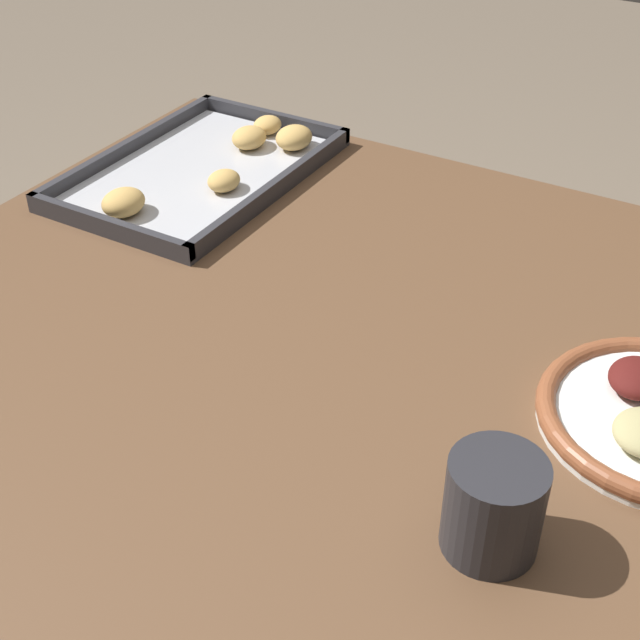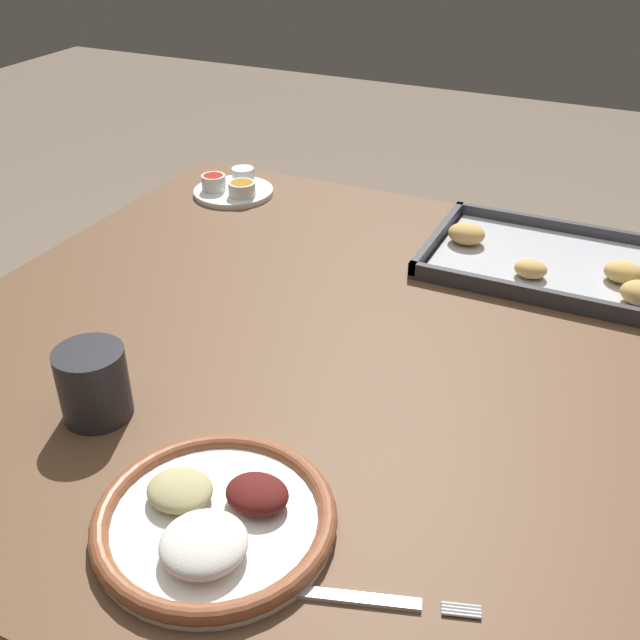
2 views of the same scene
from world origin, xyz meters
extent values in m
cube|color=brown|center=(0.00, 0.00, 0.70)|extent=(1.03, 1.08, 0.03)
cylinder|color=brown|center=(-0.46, 0.49, 0.34)|extent=(0.06, 0.06, 0.68)
cylinder|color=brown|center=(0.46, 0.49, 0.34)|extent=(0.06, 0.06, 0.68)
cylinder|color=white|center=(0.07, -0.36, 0.72)|extent=(0.24, 0.24, 0.01)
torus|color=brown|center=(0.07, -0.36, 0.73)|extent=(0.25, 0.25, 0.02)
ellipsoid|color=silver|center=(0.09, -0.40, 0.74)|extent=(0.08, 0.08, 0.03)
ellipsoid|color=#511614|center=(0.10, -0.32, 0.74)|extent=(0.07, 0.06, 0.03)
ellipsoid|color=tan|center=(0.03, -0.35, 0.74)|extent=(0.07, 0.06, 0.02)
cube|color=silver|center=(0.23, -0.38, 0.72)|extent=(0.14, 0.05, 0.00)
cylinder|color=silver|center=(0.33, -0.35, 0.72)|extent=(0.03, 0.01, 0.00)
cylinder|color=silver|center=(0.33, -0.35, 0.72)|extent=(0.03, 0.01, 0.00)
cylinder|color=silver|center=(0.32, -0.35, 0.72)|extent=(0.03, 0.01, 0.00)
cylinder|color=silver|center=(0.32, -0.34, 0.72)|extent=(0.03, 0.01, 0.00)
cylinder|color=white|center=(-0.36, 0.40, 0.72)|extent=(0.16, 0.16, 0.01)
cylinder|color=silver|center=(-0.39, 0.38, 0.74)|extent=(0.05, 0.05, 0.03)
cylinder|color=#B22819|center=(-0.39, 0.38, 0.75)|extent=(0.04, 0.04, 0.01)
cylinder|color=silver|center=(-0.32, 0.38, 0.74)|extent=(0.05, 0.05, 0.03)
cylinder|color=#C67F23|center=(-0.32, 0.38, 0.75)|extent=(0.04, 0.04, 0.01)
cylinder|color=silver|center=(-0.35, 0.44, 0.74)|extent=(0.04, 0.04, 0.03)
cylinder|color=#51992D|center=(-0.35, 0.44, 0.75)|extent=(0.04, 0.04, 0.01)
cube|color=#333338|center=(0.28, 0.35, 0.72)|extent=(0.41, 0.27, 0.01)
cube|color=silver|center=(0.28, 0.35, 0.72)|extent=(0.38, 0.25, 0.00)
cube|color=#333338|center=(0.28, 0.22, 0.73)|extent=(0.41, 0.01, 0.02)
cube|color=#333338|center=(0.28, 0.48, 0.73)|extent=(0.41, 0.01, 0.02)
cube|color=#333338|center=(0.08, 0.35, 0.73)|extent=(0.01, 0.27, 0.02)
ellipsoid|color=tan|center=(0.38, 0.34, 0.74)|extent=(0.06, 0.05, 0.03)
ellipsoid|color=tan|center=(0.13, 0.37, 0.74)|extent=(0.06, 0.05, 0.03)
ellipsoid|color=tan|center=(0.25, 0.29, 0.74)|extent=(0.05, 0.04, 0.03)
cylinder|color=#28282D|center=(-0.15, -0.26, 0.76)|extent=(0.08, 0.08, 0.09)
camera|label=1|loc=(-0.65, -0.39, 1.31)|focal=50.00mm
camera|label=2|loc=(0.39, -0.79, 1.28)|focal=42.00mm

